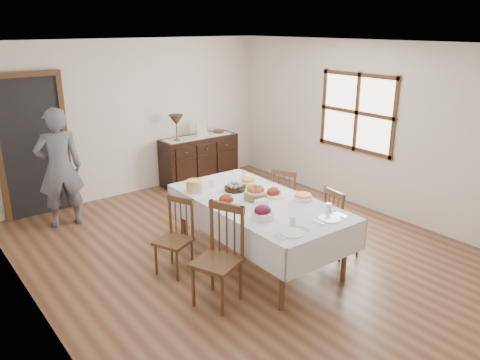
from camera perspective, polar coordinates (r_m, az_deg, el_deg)
ground at (r=6.18m, az=0.58°, el=-8.62°), size 6.00×6.00×0.00m
room_shell at (r=5.87m, az=-3.08°, el=6.92°), size 5.02×6.02×2.65m
dining_table at (r=5.66m, az=2.16°, el=-3.38°), size 1.23×2.36×0.80m
chair_left_near at (r=4.92m, az=-2.50°, el=-9.08°), size 0.57×0.57×1.06m
chair_left_far at (r=5.58m, az=-7.85°, el=-6.72°), size 0.49×0.49×0.90m
chair_right_near at (r=6.03m, az=12.04°, el=-5.01°), size 0.42×0.42×0.89m
chair_right_far at (r=6.64m, az=5.77°, el=-2.31°), size 0.49×0.49×0.92m
sideboard at (r=8.68m, az=-4.99°, el=2.51°), size 1.44×0.53×0.87m
person at (r=7.10m, az=-21.20°, el=1.82°), size 0.63×0.46×1.86m
bread_basket at (r=5.63m, az=1.89°, el=-1.66°), size 0.28×0.28×0.17m
egg_basket at (r=5.94m, az=-0.62°, el=-0.94°), size 0.27×0.27×0.10m
ham_platter_a at (r=5.56m, az=-1.69°, el=-2.43°), size 0.31×0.31×0.11m
ham_platter_b at (r=5.81m, az=4.14°, el=-1.55°), size 0.33×0.33×0.11m
beet_bowl at (r=5.10m, az=2.77°, el=-4.03°), size 0.26×0.26×0.15m
carrot_bowl at (r=6.14m, az=1.00°, el=-0.27°), size 0.24×0.24×0.09m
pineapple_bowl at (r=5.92m, az=-5.55°, el=-0.72°), size 0.21×0.21×0.15m
casserole_dish at (r=5.67m, az=7.67°, el=-2.08°), size 0.23×0.23×0.08m
butter_dish at (r=5.46m, az=2.60°, el=-2.75°), size 0.14×0.09×0.07m
setting_left at (r=4.84m, az=6.31°, el=-5.94°), size 0.42×0.31×0.10m
setting_right at (r=5.24m, az=10.78°, el=-4.20°), size 0.42×0.31×0.10m
glass_far_a at (r=6.08m, az=-3.48°, el=-0.39°), size 0.06×0.06×0.10m
glass_far_b at (r=6.42m, az=0.46°, el=0.68°), size 0.06×0.06×0.10m
runner at (r=8.54m, az=-5.14°, el=5.27°), size 1.30×0.35×0.01m
table_lamp at (r=8.22m, az=-7.79°, el=7.16°), size 0.26×0.26×0.46m
picture_frame at (r=8.53m, az=-4.69°, el=6.20°), size 0.22×0.08×0.28m
deco_bowl at (r=8.83m, az=-2.62°, el=5.94°), size 0.20×0.20×0.06m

